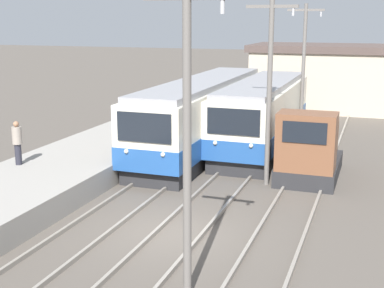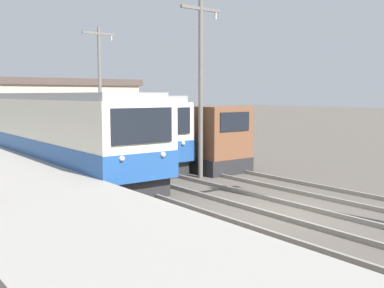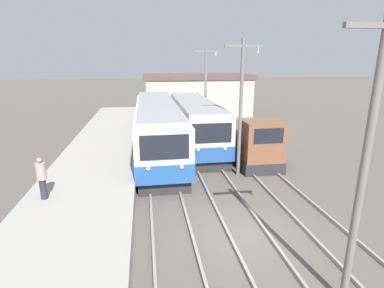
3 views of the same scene
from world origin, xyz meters
name	(u,v)px [view 1 (image 1 of 3)]	position (x,y,z in m)	size (l,w,h in m)	color
ground_plane	(174,233)	(0.00, 0.00, 0.00)	(200.00, 200.00, 0.00)	#564F47
platform_left	(7,198)	(-6.25, 0.00, 0.45)	(4.50, 54.00, 0.91)	gray
track_left	(100,221)	(-2.60, 0.00, 0.07)	(1.54, 60.00, 0.14)	gray
track_center	(180,232)	(0.20, 0.00, 0.07)	(1.54, 60.00, 0.14)	gray
track_right	(275,245)	(3.20, 0.00, 0.07)	(1.54, 60.00, 0.14)	gray
commuter_train_left	(203,117)	(-2.60, 10.86, 1.67)	(2.84, 14.61, 3.59)	#28282B
commuter_train_center	(263,117)	(0.20, 12.15, 1.62)	(2.84, 11.84, 3.47)	#28282B
shunting_locomotive	(310,150)	(3.20, 7.55, 1.21)	(2.40, 4.59, 3.00)	#28282B
catenary_mast_near	(187,134)	(1.71, -3.43, 4.01)	(2.00, 0.20, 7.37)	slate
catenary_mast_mid	(270,86)	(1.71, 6.01, 4.01)	(2.00, 0.20, 7.37)	slate
catenary_mast_far	(304,66)	(1.71, 15.46, 4.01)	(2.00, 0.20, 7.37)	slate
person_on_platform	(17,141)	(-7.58, 2.48, 1.86)	(0.38, 0.38, 1.75)	#282833
station_building	(338,77)	(2.80, 26.00, 2.38)	(12.60, 6.30, 4.72)	beige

